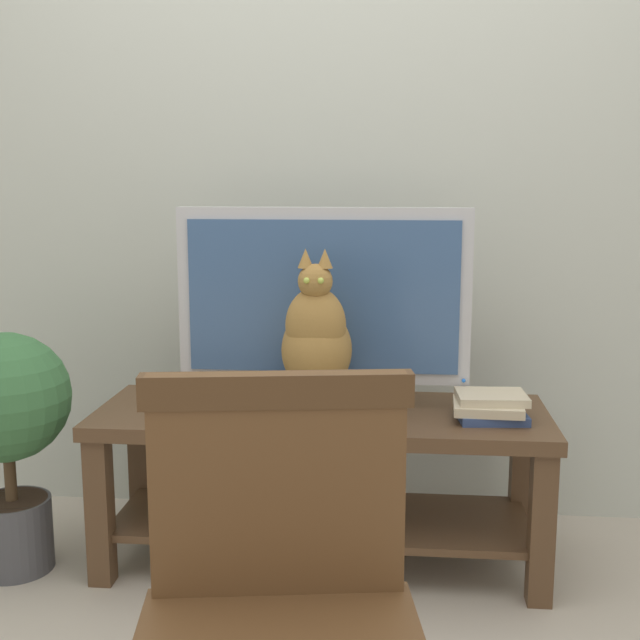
% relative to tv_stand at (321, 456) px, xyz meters
% --- Properties ---
extents(back_wall, '(7.00, 0.12, 2.80)m').
position_rel_tv_stand_xyz_m(back_wall, '(-0.03, 0.50, 1.05)').
color(back_wall, '#B7BCB2').
rests_on(back_wall, ground).
extents(tv_stand, '(1.40, 0.50, 0.50)m').
position_rel_tv_stand_xyz_m(tv_stand, '(0.00, 0.00, 0.00)').
color(tv_stand, '#513823').
rests_on(tv_stand, ground).
extents(tv, '(0.91, 0.20, 0.62)m').
position_rel_tv_stand_xyz_m(tv, '(0.00, 0.06, 0.48)').
color(tv, '#B7B7BC').
rests_on(tv, tv_stand).
extents(media_box, '(0.35, 0.23, 0.08)m').
position_rel_tv_stand_xyz_m(media_box, '(-0.01, -0.05, 0.19)').
color(media_box, '#2D2D30').
rests_on(media_box, tv_stand).
extents(cat, '(0.21, 0.31, 0.43)m').
position_rel_tv_stand_xyz_m(cat, '(-0.01, -0.07, 0.39)').
color(cat, olive).
rests_on(cat, media_box).
extents(wooden_chair, '(0.54, 0.55, 0.88)m').
position_rel_tv_stand_xyz_m(wooden_chair, '(0.04, -1.20, 0.17)').
color(wooden_chair, brown).
rests_on(wooden_chair, ground).
extents(book_stack, '(0.22, 0.19, 0.08)m').
position_rel_tv_stand_xyz_m(book_stack, '(0.51, -0.05, 0.19)').
color(book_stack, '#33477A').
rests_on(book_stack, tv_stand).
extents(potted_plant, '(0.39, 0.39, 0.75)m').
position_rel_tv_stand_xyz_m(potted_plant, '(-0.95, -0.14, 0.12)').
color(potted_plant, '#47474C').
rests_on(potted_plant, ground).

